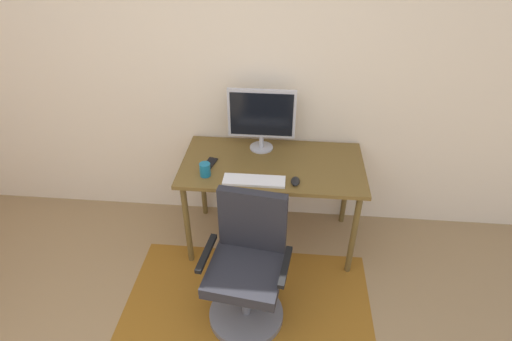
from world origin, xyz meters
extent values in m
cube|color=beige|center=(0.00, 2.20, 1.30)|extent=(6.00, 0.10, 2.60)
cube|color=#8C5618|center=(0.27, 1.11, 0.00)|extent=(1.72, 1.05, 0.01)
cube|color=brown|center=(0.39, 1.78, 0.75)|extent=(1.34, 0.70, 0.03)
cylinder|color=brown|center=(-0.22, 1.49, 0.37)|extent=(0.04, 0.04, 0.73)
cylinder|color=brown|center=(1.00, 1.49, 0.37)|extent=(0.04, 0.04, 0.73)
cylinder|color=brown|center=(-0.22, 2.07, 0.37)|extent=(0.04, 0.04, 0.73)
cylinder|color=brown|center=(1.00, 2.07, 0.37)|extent=(0.04, 0.04, 0.73)
cylinder|color=#B2B2B7|center=(0.29, 1.99, 0.77)|extent=(0.18, 0.18, 0.01)
cylinder|color=#B2B2B7|center=(0.29, 1.99, 0.82)|extent=(0.04, 0.04, 0.10)
cube|color=#B7B7BC|center=(0.29, 1.99, 1.06)|extent=(0.50, 0.04, 0.38)
cube|color=black|center=(0.29, 1.97, 1.06)|extent=(0.46, 0.00, 0.34)
cube|color=white|center=(0.28, 1.54, 0.77)|extent=(0.43, 0.13, 0.02)
ellipsoid|color=black|center=(0.56, 1.55, 0.78)|extent=(0.06, 0.10, 0.03)
cylinder|color=#176888|center=(-0.07, 1.59, 0.81)|extent=(0.08, 0.08, 0.10)
cube|color=black|center=(-0.06, 1.74, 0.77)|extent=(0.10, 0.15, 0.01)
cylinder|color=slate|center=(0.27, 1.01, 0.03)|extent=(0.50, 0.50, 0.05)
cylinder|color=slate|center=(0.27, 1.01, 0.23)|extent=(0.06, 0.06, 0.36)
cube|color=#232328|center=(0.27, 1.01, 0.45)|extent=(0.52, 0.52, 0.08)
cube|color=#232328|center=(0.30, 1.21, 0.71)|extent=(0.44, 0.12, 0.44)
cube|color=black|center=(0.03, 1.04, 0.56)|extent=(0.08, 0.32, 0.03)
cube|color=black|center=(0.52, 0.97, 0.56)|extent=(0.08, 0.32, 0.03)
camera|label=1|loc=(0.50, -0.74, 2.42)|focal=28.72mm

